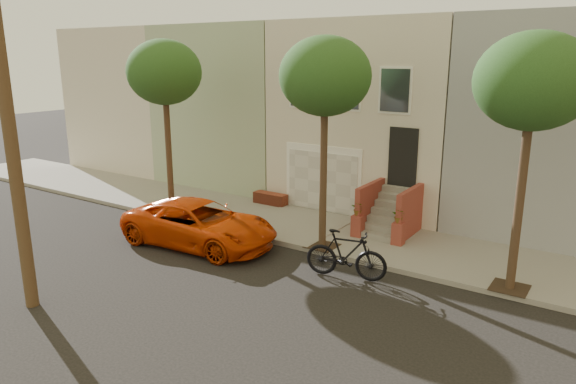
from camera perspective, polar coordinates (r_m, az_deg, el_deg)
The scene contains 9 objects.
ground at distance 14.14m, azimuth -7.98°, elevation -10.16°, with size 90.00×90.00×0.00m, color black.
sidewalk at distance 18.16m, azimuth 3.25°, elevation -4.11°, with size 40.00×3.70×0.15m, color gray.
house_row at distance 22.55m, azimuth 11.01°, elevation 8.62°, with size 33.10×11.70×7.00m.
tree_left at distance 19.51m, azimuth -13.22°, elevation 12.36°, with size 2.70×2.57×6.30m.
tree_mid at distance 15.46m, azimuth 4.01°, elevation 12.22°, with size 2.70×2.57×6.30m.
tree_right at distance 13.61m, azimuth 24.94°, elevation 10.61°, with size 2.70×2.57×6.30m.
utility_pole at distance 6.39m, azimuth 27.80°, elevation 6.64°, with size 23.60×1.22×10.00m.
pickup_truck at distance 16.95m, azimuth -9.52°, elevation -3.42°, with size 2.34×5.08×1.41m, color #BD3102.
motorcycle at distance 14.41m, azimuth 6.30°, elevation -6.72°, with size 0.63×2.24×1.35m, color black.
Camera 1 is at (8.64, -9.52, 5.88)m, focal length 32.94 mm.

